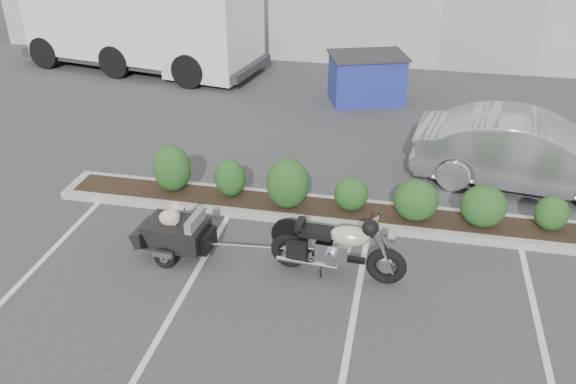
% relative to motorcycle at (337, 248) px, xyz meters
% --- Properties ---
extents(ground, '(90.00, 90.00, 0.00)m').
position_rel_motorcycle_xyz_m(ground, '(-0.79, -0.31, -0.52)').
color(ground, '#38383A').
rests_on(ground, ground).
extents(planter_kerb, '(12.00, 1.00, 0.15)m').
position_rel_motorcycle_xyz_m(planter_kerb, '(0.21, 1.89, -0.45)').
color(planter_kerb, '#9E9E93').
rests_on(planter_kerb, ground).
extents(motorcycle, '(2.28, 0.77, 1.31)m').
position_rel_motorcycle_xyz_m(motorcycle, '(0.00, 0.00, 0.00)').
color(motorcycle, black).
rests_on(motorcycle, ground).
extents(pet_trailer, '(1.82, 1.02, 1.08)m').
position_rel_motorcycle_xyz_m(pet_trailer, '(-2.78, 0.02, -0.07)').
color(pet_trailer, black).
rests_on(pet_trailer, ground).
extents(sedan, '(4.82, 2.20, 1.53)m').
position_rel_motorcycle_xyz_m(sedan, '(3.43, 3.92, 0.25)').
color(sedan, silver).
rests_on(sedan, ground).
extents(dumpster, '(2.39, 1.98, 1.35)m').
position_rel_motorcycle_xyz_m(dumpster, '(-0.31, 8.32, 0.16)').
color(dumpster, navy).
rests_on(dumpster, ground).
extents(delivery_truck, '(8.25, 3.92, 3.63)m').
position_rel_motorcycle_xyz_m(delivery_truck, '(-7.76, 10.04, 1.22)').
color(delivery_truck, silver).
rests_on(delivery_truck, ground).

